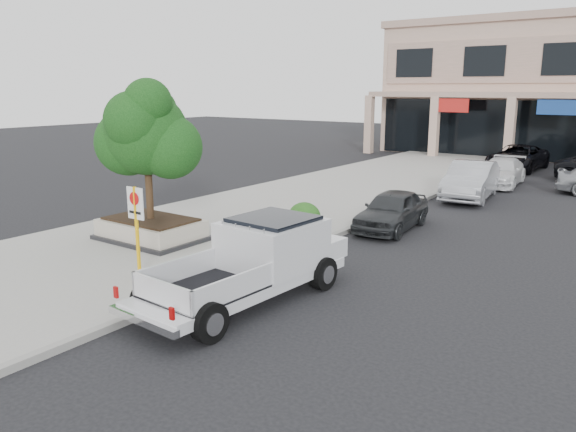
# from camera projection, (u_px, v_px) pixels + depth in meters

# --- Properties ---
(ground) EXTENTS (120.00, 120.00, 0.00)m
(ground) POSITION_uv_depth(u_px,v_px,m) (287.00, 290.00, 13.51)
(ground) COLOR black
(ground) RESTS_ON ground
(sidewalk) EXTENTS (8.00, 52.00, 0.15)m
(sidewalk) POSITION_uv_depth(u_px,v_px,m) (262.00, 213.00, 21.37)
(sidewalk) COLOR gray
(sidewalk) RESTS_ON ground
(curb) EXTENTS (0.20, 52.00, 0.15)m
(curb) POSITION_uv_depth(u_px,v_px,m) (353.00, 228.00, 19.13)
(curb) COLOR gray
(curb) RESTS_ON ground
(planter) EXTENTS (3.20, 2.20, 0.68)m
(planter) POSITION_uv_depth(u_px,v_px,m) (151.00, 229.00, 17.37)
(planter) COLOR black
(planter) RESTS_ON sidewalk
(planter_tree) EXTENTS (2.90, 2.55, 4.00)m
(planter_tree) POSITION_uv_depth(u_px,v_px,m) (153.00, 134.00, 16.76)
(planter_tree) COLOR #2E2112
(planter_tree) RESTS_ON planter
(no_parking_sign) EXTENTS (0.55, 0.09, 2.30)m
(no_parking_sign) POSITION_uv_depth(u_px,v_px,m) (136.00, 220.00, 13.51)
(no_parking_sign) COLOR yellow
(no_parking_sign) RESTS_ON sidewalk
(hedge) EXTENTS (1.10, 0.99, 0.93)m
(hedge) POSITION_uv_depth(u_px,v_px,m) (304.00, 216.00, 18.46)
(hedge) COLOR #194C15
(hedge) RESTS_ON sidewalk
(pickup_truck) EXTENTS (2.47, 5.85, 1.81)m
(pickup_truck) POSITION_uv_depth(u_px,v_px,m) (243.00, 264.00, 12.54)
(pickup_truck) COLOR silver
(pickup_truck) RESTS_ON ground
(curb_car_a) EXTENTS (1.86, 4.04, 1.34)m
(curb_car_a) POSITION_uv_depth(u_px,v_px,m) (392.00, 210.00, 19.13)
(curb_car_a) COLOR #282B2D
(curb_car_a) RESTS_ON ground
(curb_car_b) EXTENTS (2.31, 5.08, 1.61)m
(curb_car_b) POSITION_uv_depth(u_px,v_px,m) (471.00, 180.00, 24.44)
(curb_car_b) COLOR #B0B2B8
(curb_car_b) RESTS_ON ground
(curb_car_c) EXTENTS (2.20, 4.69, 1.32)m
(curb_car_c) POSITION_uv_depth(u_px,v_px,m) (501.00, 172.00, 27.84)
(curb_car_c) COLOR silver
(curb_car_c) RESTS_ON ground
(curb_car_d) EXTENTS (2.72, 5.48, 1.49)m
(curb_car_d) POSITION_uv_depth(u_px,v_px,m) (517.00, 158.00, 32.82)
(curb_car_d) COLOR black
(curb_car_d) RESTS_ON ground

